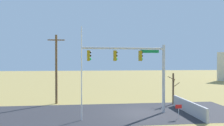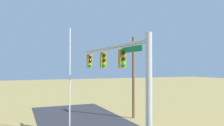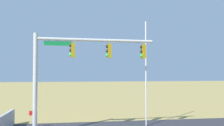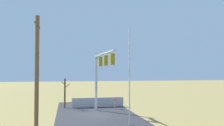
{
  "view_description": "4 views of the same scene",
  "coord_description": "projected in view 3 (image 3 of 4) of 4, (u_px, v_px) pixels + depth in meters",
  "views": [
    {
      "loc": [
        -4.5,
        -19.16,
        4.99
      ],
      "look_at": [
        -2.57,
        -1.12,
        4.76
      ],
      "focal_mm": 32.78,
      "sensor_mm": 36.0,
      "label": 1
    },
    {
      "loc": [
        10.5,
        -5.45,
        4.96
      ],
      "look_at": [
        -2.48,
        0.08,
        5.24
      ],
      "focal_mm": 35.11,
      "sensor_mm": 36.0,
      "label": 2
    },
    {
      "loc": [
        -0.16,
        15.17,
        4.03
      ],
      "look_at": [
        -2.46,
        -0.82,
        4.61
      ],
      "focal_mm": 38.17,
      "sensor_mm": 36.0,
      "label": 3
    },
    {
      "loc": [
        -23.54,
        3.07,
        4.38
      ],
      "look_at": [
        -2.22,
        -1.21,
        5.19
      ],
      "focal_mm": 36.88,
      "sensor_mm": 36.0,
      "label": 4
    }
  ],
  "objects": [
    {
      "name": "flagpole",
      "position": [
        146.0,
        73.0,
        17.77
      ],
      "size": [
        0.1,
        0.1,
        7.8
      ],
      "primitive_type": "cylinder",
      "color": "silver",
      "rests_on": "ground_plane"
    },
    {
      "name": "retaining_fence",
      "position": [
        0.0,
        126.0,
        15.03
      ],
      "size": [
        0.2,
        6.39,
        1.17
      ],
      "primitive_type": "cube",
      "color": "#A8A8AD",
      "rests_on": "ground_plane"
    },
    {
      "name": "open_sign",
      "position": [
        33.0,
        115.0,
        16.97
      ],
      "size": [
        0.56,
        0.04,
        1.22
      ],
      "color": "silver",
      "rests_on": "ground_plane"
    },
    {
      "name": "signal_mast",
      "position": [
        74.0,
        62.0,
        15.46
      ],
      "size": [
        7.91,
        0.77,
        6.47
      ],
      "color": "#B2B5BA",
      "rests_on": "ground_plane"
    }
  ]
}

